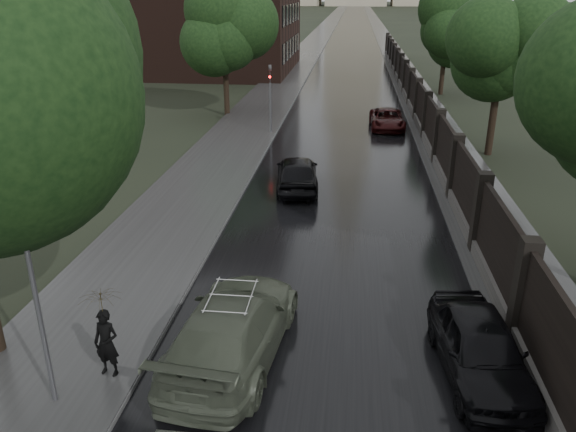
{
  "coord_description": "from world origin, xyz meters",
  "views": [
    {
      "loc": [
        0.39,
        -7.14,
        7.97
      ],
      "look_at": [
        -1.42,
        8.7,
        1.5
      ],
      "focal_mm": 35.0,
      "sensor_mm": 36.0,
      "label": 1
    }
  ],
  "objects_px": {
    "tree_right_c": "(447,30)",
    "traffic_light": "(270,93)",
    "tree_right_b": "(501,56)",
    "volga_sedan": "(233,327)",
    "lamp_post": "(35,292)",
    "pedestrian_umbrella": "(102,309)",
    "car_right_near": "(480,348)",
    "tree_left_far": "(224,34)",
    "hatchback_left": "(297,173)",
    "car_right_far": "(387,119)"
  },
  "relations": [
    {
      "from": "tree_right_c",
      "to": "pedestrian_umbrella",
      "type": "distance_m",
      "value": 39.59
    },
    {
      "from": "car_right_far",
      "to": "pedestrian_umbrella",
      "type": "distance_m",
      "value": 25.83
    },
    {
      "from": "pedestrian_umbrella",
      "to": "tree_right_c",
      "type": "bearing_deg",
      "value": 80.77
    },
    {
      "from": "traffic_light",
      "to": "hatchback_left",
      "type": "bearing_deg",
      "value": -75.26
    },
    {
      "from": "tree_right_c",
      "to": "traffic_light",
      "type": "distance_m",
      "value": 19.26
    },
    {
      "from": "hatchback_left",
      "to": "tree_right_b",
      "type": "bearing_deg",
      "value": -150.96
    },
    {
      "from": "lamp_post",
      "to": "hatchback_left",
      "type": "xyz_separation_m",
      "value": [
        3.6,
        13.99,
        -1.94
      ]
    },
    {
      "from": "lamp_post",
      "to": "hatchback_left",
      "type": "bearing_deg",
      "value": 75.57
    },
    {
      "from": "tree_right_c",
      "to": "traffic_light",
      "type": "height_order",
      "value": "tree_right_c"
    },
    {
      "from": "hatchback_left",
      "to": "pedestrian_umbrella",
      "type": "bearing_deg",
      "value": 71.87
    },
    {
      "from": "pedestrian_umbrella",
      "to": "traffic_light",
      "type": "bearing_deg",
      "value": 97.85
    },
    {
      "from": "volga_sedan",
      "to": "lamp_post",
      "type": "bearing_deg",
      "value": 38.08
    },
    {
      "from": "tree_left_far",
      "to": "tree_right_b",
      "type": "distance_m",
      "value": 17.45
    },
    {
      "from": "tree_left_far",
      "to": "lamp_post",
      "type": "height_order",
      "value": "tree_left_far"
    },
    {
      "from": "tree_right_b",
      "to": "car_right_near",
      "type": "distance_m",
      "value": 19.4
    },
    {
      "from": "tree_left_far",
      "to": "tree_right_b",
      "type": "relative_size",
      "value": 1.05
    },
    {
      "from": "hatchback_left",
      "to": "car_right_near",
      "type": "distance_m",
      "value": 13.05
    },
    {
      "from": "tree_right_c",
      "to": "car_right_far",
      "type": "bearing_deg",
      "value": -111.16
    },
    {
      "from": "traffic_light",
      "to": "volga_sedan",
      "type": "distance_m",
      "value": 21.61
    },
    {
      "from": "tree_right_b",
      "to": "traffic_light",
      "type": "xyz_separation_m",
      "value": [
        -11.8,
        2.99,
        -2.55
      ]
    },
    {
      "from": "lamp_post",
      "to": "pedestrian_umbrella",
      "type": "relative_size",
      "value": 2.09
    },
    {
      "from": "tree_left_far",
      "to": "hatchback_left",
      "type": "xyz_separation_m",
      "value": [
        6.2,
        -14.51,
        -4.51
      ]
    },
    {
      "from": "volga_sedan",
      "to": "car_right_near",
      "type": "xyz_separation_m",
      "value": [
        5.51,
        -0.04,
        -0.09
      ]
    },
    {
      "from": "tree_right_b",
      "to": "pedestrian_umbrella",
      "type": "height_order",
      "value": "tree_right_b"
    },
    {
      "from": "lamp_post",
      "to": "car_right_far",
      "type": "distance_m",
      "value": 27.01
    },
    {
      "from": "pedestrian_umbrella",
      "to": "lamp_post",
      "type": "bearing_deg",
      "value": -120.96
    },
    {
      "from": "volga_sedan",
      "to": "hatchback_left",
      "type": "xyz_separation_m",
      "value": [
        0.31,
        11.93,
        -0.06
      ]
    },
    {
      "from": "lamp_post",
      "to": "pedestrian_umbrella",
      "type": "xyz_separation_m",
      "value": [
        0.78,
        0.95,
        -0.89
      ]
    },
    {
      "from": "lamp_post",
      "to": "tree_left_far",
      "type": "bearing_deg",
      "value": 95.21
    },
    {
      "from": "tree_left_far",
      "to": "tree_right_b",
      "type": "height_order",
      "value": "tree_left_far"
    },
    {
      "from": "tree_left_far",
      "to": "traffic_light",
      "type": "height_order",
      "value": "tree_left_far"
    },
    {
      "from": "tree_right_b",
      "to": "lamp_post",
      "type": "relative_size",
      "value": 1.37
    },
    {
      "from": "tree_right_c",
      "to": "pedestrian_umbrella",
      "type": "bearing_deg",
      "value": -107.88
    },
    {
      "from": "tree_left_far",
      "to": "car_right_near",
      "type": "xyz_separation_m",
      "value": [
        11.4,
        -26.48,
        -4.54
      ]
    },
    {
      "from": "traffic_light",
      "to": "lamp_post",
      "type": "bearing_deg",
      "value": -92.68
    },
    {
      "from": "lamp_post",
      "to": "volga_sedan",
      "type": "relative_size",
      "value": 0.94
    },
    {
      "from": "tree_right_c",
      "to": "lamp_post",
      "type": "distance_m",
      "value": 40.67
    },
    {
      "from": "traffic_light",
      "to": "car_right_near",
      "type": "relative_size",
      "value": 0.97
    },
    {
      "from": "tree_left_far",
      "to": "pedestrian_umbrella",
      "type": "height_order",
      "value": "tree_left_far"
    },
    {
      "from": "hatchback_left",
      "to": "car_right_near",
      "type": "xyz_separation_m",
      "value": [
        5.2,
        -11.97,
        -0.03
      ]
    },
    {
      "from": "traffic_light",
      "to": "car_right_near",
      "type": "height_order",
      "value": "traffic_light"
    },
    {
      "from": "hatchback_left",
      "to": "tree_left_far",
      "type": "bearing_deg",
      "value": -72.8
    },
    {
      "from": "lamp_post",
      "to": "pedestrian_umbrella",
      "type": "distance_m",
      "value": 1.52
    },
    {
      "from": "tree_right_b",
      "to": "volga_sedan",
      "type": "xyz_separation_m",
      "value": [
        -9.61,
        -18.44,
        -4.16
      ]
    },
    {
      "from": "tree_right_c",
      "to": "hatchback_left",
      "type": "xyz_separation_m",
      "value": [
        -9.3,
        -24.51,
        -4.22
      ]
    },
    {
      "from": "tree_right_c",
      "to": "car_right_far",
      "type": "height_order",
      "value": "tree_right_c"
    },
    {
      "from": "volga_sedan",
      "to": "car_right_near",
      "type": "relative_size",
      "value": 1.32
    },
    {
      "from": "tree_right_c",
      "to": "lamp_post",
      "type": "relative_size",
      "value": 1.37
    },
    {
      "from": "traffic_light",
      "to": "pedestrian_umbrella",
      "type": "xyz_separation_m",
      "value": [
        -0.32,
        -22.55,
        -0.61
      ]
    },
    {
      "from": "tree_right_c",
      "to": "volga_sedan",
      "type": "bearing_deg",
      "value": -104.77
    }
  ]
}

